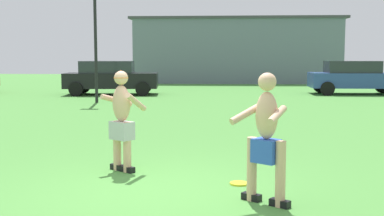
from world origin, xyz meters
name	(u,v)px	position (x,y,z in m)	size (l,w,h in m)	color
ground_plane	(151,193)	(0.00, 0.00, 0.00)	(80.00, 80.00, 0.00)	#4C8E3D
player_with_cap	(122,116)	(-0.66, 1.26, 0.90)	(0.76, 0.77, 1.65)	black
player_in_blue	(266,136)	(1.53, -0.41, 0.88)	(0.79, 0.75, 1.67)	black
frisbee	(239,183)	(1.23, 0.53, 0.01)	(0.28, 0.28, 0.03)	yellow
car_black_mid_lot	(111,77)	(-4.35, 16.52, 0.82)	(4.45, 2.35, 1.58)	black
car_blue_far_end	(355,77)	(7.17, 17.50, 0.82)	(4.31, 2.03, 1.58)	#2D478C
lamp_post	(95,17)	(-4.02, 12.62, 3.33)	(0.60, 0.24, 5.39)	black
outbuilding_behind_lot	(236,50)	(1.78, 27.41, 2.15)	(13.85, 4.77, 4.29)	slate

